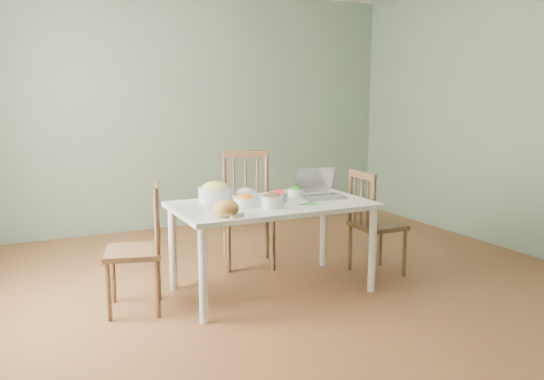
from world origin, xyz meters
name	(u,v)px	position (x,y,z in m)	size (l,w,h in m)	color
floor	(294,291)	(0.00, 0.00, 0.00)	(5.00, 5.00, 0.00)	brown
wall_back	(192,110)	(0.00, 2.50, 1.35)	(5.00, 0.00, 2.70)	slate
wall_right	(527,114)	(2.50, 0.00, 1.35)	(0.00, 5.00, 2.70)	slate
dining_table	(272,247)	(-0.15, 0.09, 0.35)	(1.51, 0.85, 0.71)	white
chair_far	(248,210)	(-0.06, 0.76, 0.51)	(0.45, 0.43, 1.03)	#332313
chair_left	(133,249)	(-1.22, 0.16, 0.46)	(0.41, 0.39, 0.92)	#332313
chair_right	(378,223)	(0.85, 0.06, 0.45)	(0.40, 0.38, 0.90)	#332313
bread_boule	(226,208)	(-0.65, -0.22, 0.77)	(0.18, 0.18, 0.12)	#B88F3D
butter_stick	(237,216)	(-0.59, -0.27, 0.72)	(0.11, 0.03, 0.03)	beige
bowl_squash	(215,192)	(-0.52, 0.34, 0.79)	(0.26, 0.26, 0.15)	tan
bowl_carrot	(245,201)	(-0.40, 0.04, 0.76)	(0.17, 0.17, 0.09)	orange
bowl_onion	(246,194)	(-0.29, 0.28, 0.76)	(0.18, 0.18, 0.10)	beige
bowl_mushroom	(272,200)	(-0.23, -0.07, 0.76)	(0.17, 0.17, 0.11)	#452F19
bowl_redpep	(278,196)	(-0.08, 0.12, 0.75)	(0.15, 0.15, 0.09)	red
bowl_broccoli	(296,191)	(0.15, 0.25, 0.75)	(0.13, 0.13, 0.08)	#206721
flatbread	(285,192)	(0.13, 0.41, 0.72)	(0.18, 0.18, 0.02)	#D8C589
basil_bunch	(308,203)	(0.07, -0.08, 0.72)	(0.18, 0.18, 0.02)	#196D19
laptop	(323,184)	(0.30, 0.08, 0.82)	(0.34, 0.31, 0.23)	silver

